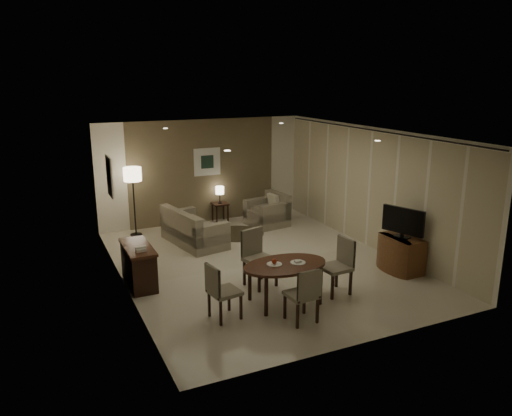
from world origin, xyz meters
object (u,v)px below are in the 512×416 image
chair_near (301,294)px  side_table (220,212)px  tv_cabinet (401,254)px  sofa (194,226)px  floor_lamp (134,202)px  dining_table (285,283)px  chair_far (260,259)px  chair_left (225,291)px  console_desk (139,265)px  armchair (267,210)px  chair_right (335,267)px

chair_near → side_table: (0.83, 5.77, -0.21)m
tv_cabinet → sofa: sofa is taller
side_table → floor_lamp: (-2.29, -0.24, 0.59)m
dining_table → chair_near: size_ratio=1.61×
chair_far → chair_left: size_ratio=1.13×
floor_lamp → dining_table: bearing=-72.2°
console_desk → chair_far: size_ratio=1.14×
tv_cabinet → dining_table: size_ratio=0.60×
armchair → side_table: (-0.98, 0.82, -0.16)m
sofa → tv_cabinet: bearing=-146.8°
chair_left → chair_right: 2.12m
console_desk → dining_table: bearing=-40.6°
tv_cabinet → chair_left: 3.95m
dining_table → chair_near: (-0.08, -0.71, 0.11)m
chair_far → armchair: (1.81, 3.42, -0.11)m
dining_table → side_table: dining_table is taller
dining_table → chair_right: size_ratio=1.49×
chair_left → sofa: bearing=-19.7°
armchair → chair_right: bearing=-18.4°
console_desk → tv_cabinet: console_desk is taller
chair_far → chair_right: (1.06, -0.86, -0.03)m
chair_far → tv_cabinet: bearing=-25.9°
chair_near → chair_right: (1.07, 0.66, 0.04)m
dining_table → chair_far: 0.83m
chair_far → sofa: chair_far is taller
chair_near → floor_lamp: floor_lamp is taller
dining_table → chair_right: chair_right is taller
chair_far → sofa: 2.84m
chair_near → floor_lamp: (-1.46, 5.52, 0.38)m
console_desk → chair_near: (2.02, -2.52, 0.09)m
chair_far → chair_right: bearing=-54.8°
chair_left → chair_right: size_ratio=0.93×
chair_far → armchair: size_ratio=1.12×
tv_cabinet → chair_far: bearing=170.0°
dining_table → sofa: size_ratio=0.85×
chair_right → armchair: size_ratio=1.07×
tv_cabinet → chair_near: size_ratio=0.97×
chair_left → side_table: size_ratio=1.83×
chair_far → floor_lamp: bearing=94.2°
tv_cabinet → chair_far: size_ratio=0.86×
dining_table → side_table: 5.11m
console_desk → chair_far: 2.26m
chair_near → chair_far: bearing=-93.8°
sofa → floor_lamp: (-1.11, 1.19, 0.43)m
console_desk → chair_right: chair_right is taller
tv_cabinet → chair_right: size_ratio=0.90×
chair_left → side_table: bearing=-29.1°
console_desk → armchair: bearing=32.4°
chair_left → console_desk: bearing=17.6°
tv_cabinet → dining_table: tv_cabinet is taller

